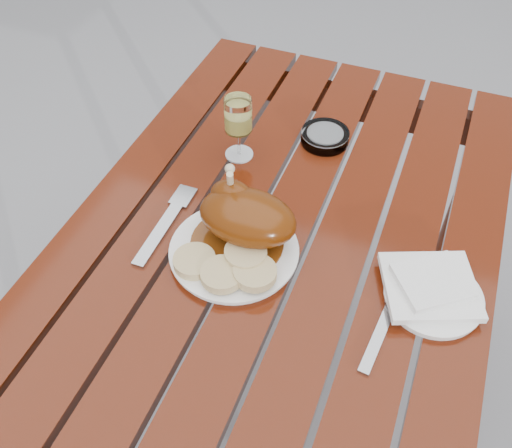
% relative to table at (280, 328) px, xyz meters
% --- Properties ---
extents(ground, '(60.00, 60.00, 0.00)m').
position_rel_table_xyz_m(ground, '(0.00, 0.00, -0.38)').
color(ground, slate).
rests_on(ground, ground).
extents(table, '(0.80, 1.20, 0.75)m').
position_rel_table_xyz_m(table, '(0.00, 0.00, 0.00)').
color(table, '#611B0B').
rests_on(table, ground).
extents(dinner_plate, '(0.27, 0.27, 0.02)m').
position_rel_table_xyz_m(dinner_plate, '(-0.06, -0.11, 0.38)').
color(dinner_plate, white).
rests_on(dinner_plate, table).
extents(roast_duck, '(0.19, 0.17, 0.13)m').
position_rel_table_xyz_m(roast_duck, '(-0.06, -0.07, 0.44)').
color(roast_duck, '#5D2B0A').
rests_on(roast_duck, dinner_plate).
extents(bread_dumplings, '(0.19, 0.13, 0.03)m').
position_rel_table_xyz_m(bread_dumplings, '(-0.05, -0.16, 0.41)').
color(bread_dumplings, '#CDB97D').
rests_on(bread_dumplings, dinner_plate).
extents(wine_glass, '(0.08, 0.08, 0.14)m').
position_rel_table_xyz_m(wine_glass, '(-0.16, 0.16, 0.45)').
color(wine_glass, '#E4DC67').
rests_on(wine_glass, table).
extents(side_plate, '(0.22, 0.22, 0.01)m').
position_rel_table_xyz_m(side_plate, '(0.30, -0.08, 0.38)').
color(side_plate, white).
rests_on(side_plate, table).
extents(napkin, '(0.20, 0.19, 0.01)m').
position_rel_table_xyz_m(napkin, '(0.29, -0.07, 0.40)').
color(napkin, white).
rests_on(napkin, side_plate).
extents(ashtray, '(0.13, 0.13, 0.03)m').
position_rel_table_xyz_m(ashtray, '(-0.00, 0.27, 0.39)').
color(ashtray, '#B2B7BC').
rests_on(ashtray, table).
extents(fork, '(0.03, 0.20, 0.01)m').
position_rel_table_xyz_m(fork, '(-0.22, -0.10, 0.38)').
color(fork, gray).
rests_on(fork, table).
extents(knife, '(0.04, 0.20, 0.01)m').
position_rel_table_xyz_m(knife, '(0.23, -0.16, 0.38)').
color(knife, gray).
rests_on(knife, table).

